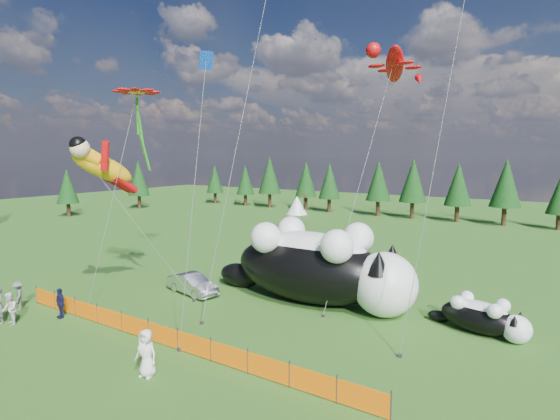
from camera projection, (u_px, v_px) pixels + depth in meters
name	position (u px, v px, depth m)	size (l,w,h in m)	color
ground	(206.00, 325.00, 23.10)	(160.00, 160.00, 0.00)	#0C3409
safety_fence	(163.00, 335.00, 20.54)	(22.06, 0.06, 1.10)	#262626
tree_line	(428.00, 191.00, 60.18)	(90.00, 4.00, 8.00)	black
festival_tents	(513.00, 221.00, 50.43)	(50.00, 3.20, 2.80)	white
cat_large	(318.00, 265.00, 26.32)	(13.55, 4.85, 4.90)	black
cat_small	(483.00, 317.00, 21.83)	(5.06, 2.58, 1.85)	black
car	(193.00, 284.00, 28.15)	(1.37, 3.93, 1.30)	silver
spectator_b	(10.00, 309.00, 22.92)	(0.85, 0.50, 1.76)	silver
spectator_c	(60.00, 303.00, 23.98)	(0.98, 0.50, 1.67)	#141438
spectator_d	(18.00, 296.00, 25.27)	(1.08, 0.56, 1.67)	#56565B
spectator_e	(146.00, 353.00, 17.59)	(0.96, 0.63, 1.97)	silver
superhero_kite	(103.00, 167.00, 26.39)	(7.54, 5.27, 11.01)	#F3A40C
gecko_kite	(395.00, 65.00, 29.14)	(5.11, 12.26, 17.22)	red
flower_kite	(137.00, 94.00, 26.65)	(3.76, 5.74, 13.18)	red
diamond_kite_a	(265.00, 4.00, 26.41)	(0.98, 7.25, 20.49)	#0C3DB7
diamond_kite_c	(205.00, 72.00, 19.10)	(1.27, 1.91, 13.81)	#0C3DB7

